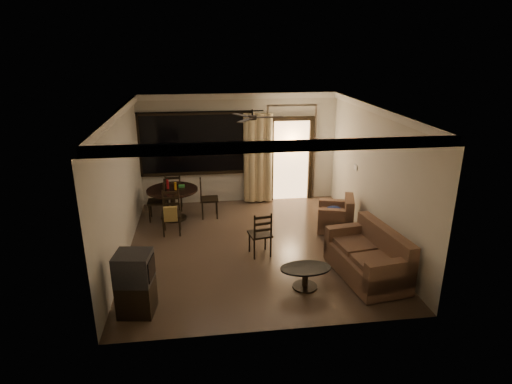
{
  "coord_description": "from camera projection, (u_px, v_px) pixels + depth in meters",
  "views": [
    {
      "loc": [
        -0.97,
        -7.88,
        3.96
      ],
      "look_at": [
        0.1,
        0.2,
        1.11
      ],
      "focal_mm": 30.0,
      "sensor_mm": 36.0,
      "label": 1
    }
  ],
  "objects": [
    {
      "name": "dining_chair_south",
      "position": [
        172.0,
        221.0,
        9.29
      ],
      "size": [
        0.42,
        0.48,
        0.95
      ],
      "rotation": [
        0.0,
        0.0,
        0.01
      ],
      "color": "black",
      "rests_on": "ground"
    },
    {
      "name": "dining_table",
      "position": [
        173.0,
        195.0,
        10.0
      ],
      "size": [
        1.18,
        1.18,
        0.96
      ],
      "rotation": [
        0.0,
        0.0,
        0.01
      ],
      "color": "black",
      "rests_on": "ground"
    },
    {
      "name": "dining_chair_west",
      "position": [
        158.0,
        208.0,
        10.05
      ],
      "size": [
        0.42,
        0.42,
        0.95
      ],
      "rotation": [
        0.0,
        0.0,
        -1.56
      ],
      "color": "black",
      "rests_on": "ground"
    },
    {
      "name": "dining_chair_north",
      "position": [
        174.0,
        199.0,
        10.64
      ],
      "size": [
        0.42,
        0.42,
        0.95
      ],
      "rotation": [
        0.0,
        0.0,
        3.15
      ],
      "color": "black",
      "rests_on": "ground"
    },
    {
      "name": "dining_chair_east",
      "position": [
        209.0,
        206.0,
        10.21
      ],
      "size": [
        0.42,
        0.42,
        0.95
      ],
      "rotation": [
        0.0,
        0.0,
        1.58
      ],
      "color": "black",
      "rests_on": "ground"
    },
    {
      "name": "armchair",
      "position": [
        337.0,
        217.0,
        9.48
      ],
      "size": [
        0.94,
        0.94,
        0.76
      ],
      "rotation": [
        0.0,
        0.0,
        -0.29
      ],
      "color": "#452820",
      "rests_on": "ground"
    },
    {
      "name": "ground",
      "position": [
        253.0,
        246.0,
        8.81
      ],
      "size": [
        5.5,
        5.5,
        0.0
      ],
      "primitive_type": "plane",
      "color": "#7F6651",
      "rests_on": "ground"
    },
    {
      "name": "sofa",
      "position": [
        370.0,
        259.0,
        7.56
      ],
      "size": [
        1.11,
        1.76,
        0.88
      ],
      "rotation": [
        0.0,
        0.0,
        0.14
      ],
      "color": "#452820",
      "rests_on": "ground"
    },
    {
      "name": "tv_cabinet",
      "position": [
        135.0,
        283.0,
        6.48
      ],
      "size": [
        0.6,
        0.55,
        1.02
      ],
      "rotation": [
        0.0,
        0.0,
        -0.14
      ],
      "color": "black",
      "rests_on": "ground"
    },
    {
      "name": "room_shell",
      "position": [
        268.0,
        140.0,
        9.93
      ],
      "size": [
        5.5,
        6.7,
        5.5
      ],
      "color": "beige",
      "rests_on": "ground"
    },
    {
      "name": "side_chair",
      "position": [
        260.0,
        242.0,
        8.37
      ],
      "size": [
        0.47,
        0.47,
        0.93
      ],
      "rotation": [
        0.0,
        0.0,
        3.31
      ],
      "color": "black",
      "rests_on": "ground"
    },
    {
      "name": "coffee_table",
      "position": [
        305.0,
        274.0,
        7.24
      ],
      "size": [
        0.87,
        0.52,
        0.38
      ],
      "rotation": [
        0.0,
        0.0,
        -0.16
      ],
      "color": "black",
      "rests_on": "ground"
    }
  ]
}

